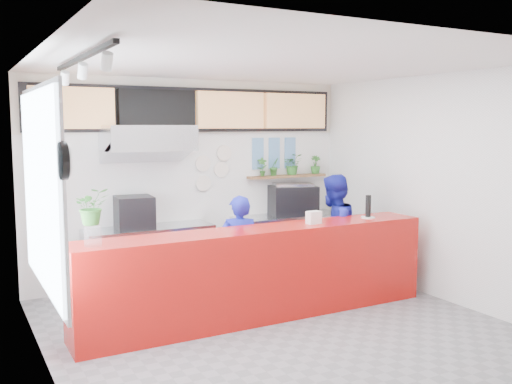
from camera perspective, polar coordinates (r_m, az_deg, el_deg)
name	(u,v)px	position (r m, az deg, el deg)	size (l,w,h in m)	color
floor	(277,328)	(6.76, 2.14, -13.40)	(5.00, 5.00, 0.00)	slate
ceiling	(278,63)	(6.39, 2.26, 12.77)	(5.00, 5.00, 0.00)	silver
wall_back	(193,180)	(8.64, -6.29, 1.18)	(5.00, 5.00, 0.00)	white
wall_left	(43,216)	(5.57, -20.51, -2.22)	(5.00, 5.00, 0.00)	white
wall_right	(439,187)	(7.97, 17.86, 0.44)	(5.00, 5.00, 0.00)	white
service_counter	(261,273)	(6.93, 0.46, -8.13)	(4.50, 0.60, 1.10)	#AB110C
cream_band	(193,106)	(8.59, -6.36, 8.50)	(5.00, 0.02, 0.80)	beige
prep_bench	(150,258)	(8.26, -10.58, -6.53)	(1.80, 0.60, 0.90)	#B2B5BA
panini_oven	(134,212)	(8.07, -12.08, -2.00)	(0.50, 0.50, 0.45)	black
extraction_hood	(148,138)	(8.00, -10.73, 5.34)	(1.20, 0.70, 0.35)	#B2B5BA
hood_lip	(149,152)	(8.00, -10.70, 3.91)	(1.20, 0.70, 0.08)	#B2B5BA
right_bench	(288,242)	(9.20, 3.22, -5.06)	(1.80, 0.60, 0.90)	#B2B5BA
espresso_machine	(293,200)	(9.13, 3.70, -0.82)	(0.72, 0.51, 0.46)	black
espresso_tray	(293,185)	(9.11, 3.71, 0.72)	(0.60, 0.42, 0.06)	#B5B7BD
herb_shelf	(287,176)	(9.27, 3.14, 1.59)	(1.40, 0.18, 0.04)	brown
menu_board_far_left	(73,108)	(7.99, -17.87, 8.00)	(1.10, 0.10, 0.55)	tan
menu_board_mid_left	(157,109)	(8.28, -9.89, 8.17)	(1.10, 0.10, 0.55)	black
menu_board_mid_right	(230,110)	(8.72, -2.58, 8.18)	(1.10, 0.10, 0.55)	tan
menu_board_far_right	(295,111)	(9.29, 3.94, 8.08)	(1.10, 0.10, 0.55)	tan
soffit	(193,110)	(8.56, -6.28, 8.17)	(4.80, 0.04, 0.65)	black
window_pane	(41,190)	(5.85, -20.71, 0.15)	(0.04, 2.20, 1.90)	silver
window_frame	(43,190)	(5.85, -20.52, 0.16)	(0.03, 2.30, 2.00)	#B2B5BA
wall_clock_rim	(63,161)	(4.64, -18.73, 2.97)	(0.30, 0.30, 0.05)	black
wall_clock_face	(67,161)	(4.64, -18.36, 2.99)	(0.26, 0.26, 0.02)	white
track_rail	(82,58)	(5.61, -16.98, 12.72)	(0.05, 2.40, 0.04)	black
dec_plate_a	(203,163)	(8.65, -5.32, 2.86)	(0.24, 0.24, 0.03)	silver
dec_plate_b	(221,169)	(8.78, -3.51, 2.28)	(0.24, 0.24, 0.03)	silver
dec_plate_c	(203,183)	(8.67, -5.30, 0.89)	(0.24, 0.24, 0.03)	silver
dec_plate_d	(224,153)	(8.78, -3.22, 3.92)	(0.24, 0.24, 0.03)	silver
photo_frame_a	(258,146)	(9.06, 0.19, 4.65)	(0.20, 0.02, 0.25)	#598CBF
photo_frame_b	(274,145)	(9.21, 1.83, 4.68)	(0.20, 0.02, 0.25)	#598CBF
photo_frame_c	(290,145)	(9.36, 3.42, 4.70)	(0.20, 0.02, 0.25)	#598CBF
photo_frame_d	(258,161)	(9.07, 0.19, 3.07)	(0.20, 0.02, 0.25)	#598CBF
photo_frame_e	(274,161)	(9.22, 1.83, 3.12)	(0.20, 0.02, 0.25)	#598CBF
photo_frame_f	(290,160)	(9.37, 3.41, 3.18)	(0.20, 0.02, 0.25)	#598CBF
staff_center	(239,252)	(7.28, -1.69, -6.00)	(0.53, 0.35, 1.45)	navy
staff_right	(333,233)	(8.05, 7.70, -4.11)	(0.80, 0.62, 1.65)	navy
herb_a	(262,167)	(9.02, 0.62, 2.53)	(0.16, 0.11, 0.30)	#2C6724
herb_b	(274,167)	(9.13, 1.85, 2.56)	(0.16, 0.13, 0.29)	#2C6724
herb_c	(293,164)	(9.31, 3.70, 2.79)	(0.31, 0.27, 0.34)	#2C6724
herb_d	(316,165)	(9.56, 5.97, 2.74)	(0.17, 0.15, 0.30)	#2C6724
glass_vase	(93,236)	(6.04, -16.01, -4.22)	(0.17, 0.17, 0.21)	silver
basil_vase	(92,206)	(5.99, -16.10, -1.38)	(0.34, 0.29, 0.38)	#2C6724
napkin_holder	(314,217)	(7.16, 5.80, -2.54)	(0.18, 0.11, 0.16)	white
white_plate	(368,217)	(7.71, 11.13, -2.51)	(0.19, 0.19, 0.01)	white
pepper_mill	(368,206)	(7.69, 11.16, -1.39)	(0.07, 0.07, 0.29)	black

